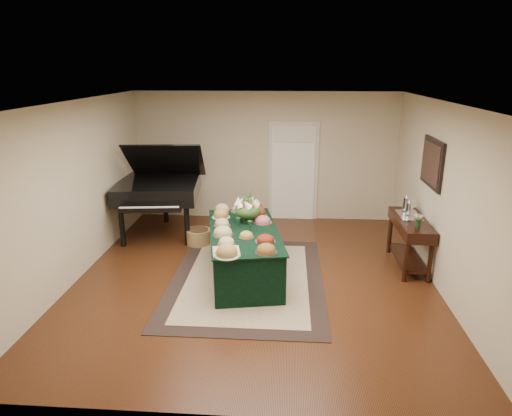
# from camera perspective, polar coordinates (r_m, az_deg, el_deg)

# --- Properties ---
(ground) EXTENTS (6.00, 6.00, 0.00)m
(ground) POSITION_cam_1_polar(r_m,az_deg,el_deg) (7.28, -0.17, -8.62)
(ground) COLOR black
(ground) RESTS_ON ground
(area_rug) EXTENTS (2.34, 3.28, 0.01)m
(area_rug) POSITION_cam_1_polar(r_m,az_deg,el_deg) (7.20, -1.12, -8.87)
(area_rug) COLOR black
(area_rug) RESTS_ON ground
(kitchen_doorway) EXTENTS (1.05, 0.07, 2.10)m
(kitchen_doorway) POSITION_cam_1_polar(r_m,az_deg,el_deg) (9.74, 4.66, 4.44)
(kitchen_doorway) COLOR beige
(kitchen_doorway) RESTS_ON ground
(buffet_table) EXTENTS (1.42, 2.35, 0.76)m
(buffet_table) POSITION_cam_1_polar(r_m,az_deg,el_deg) (7.21, -1.52, -5.58)
(buffet_table) COLOR black
(buffet_table) RESTS_ON ground
(food_platters) EXTENTS (1.17, 2.37, 0.13)m
(food_platters) POSITION_cam_1_polar(r_m,az_deg,el_deg) (7.12, -1.97, -2.21)
(food_platters) COLOR silver
(food_platters) RESTS_ON buffet_table
(cutting_board) EXTENTS (0.43, 0.43, 0.10)m
(cutting_board) POSITION_cam_1_polar(r_m,az_deg,el_deg) (6.27, -3.75, -5.17)
(cutting_board) COLOR tan
(cutting_board) RESTS_ON buffet_table
(green_goblets) EXTENTS (0.28, 0.21, 0.18)m
(green_goblets) POSITION_cam_1_polar(r_m,az_deg,el_deg) (7.04, -1.50, -2.08)
(green_goblets) COLOR black
(green_goblets) RESTS_ON buffet_table
(floral_centerpiece) EXTENTS (0.43, 0.43, 0.43)m
(floral_centerpiece) POSITION_cam_1_polar(r_m,az_deg,el_deg) (7.36, -1.11, 0.13)
(floral_centerpiece) COLOR black
(floral_centerpiece) RESTS_ON buffet_table
(grand_piano) EXTENTS (1.76, 1.97, 1.85)m
(grand_piano) POSITION_cam_1_polar(r_m,az_deg,el_deg) (9.00, -12.06, 2.47)
(grand_piano) COLOR black
(grand_piano) RESTS_ON ground
(wicker_basket) EXTENTS (0.45, 0.45, 0.28)m
(wicker_basket) POSITION_cam_1_polar(r_m,az_deg,el_deg) (8.57, -7.18, -3.61)
(wicker_basket) COLOR olive
(wicker_basket) RESTS_ON ground
(mahogany_sideboard) EXTENTS (0.45, 1.37, 0.83)m
(mahogany_sideboard) POSITION_cam_1_polar(r_m,az_deg,el_deg) (7.83, 18.73, -2.61)
(mahogany_sideboard) COLOR black
(mahogany_sideboard) RESTS_ON ground
(tea_service) EXTENTS (0.34, 0.58, 0.30)m
(tea_service) POSITION_cam_1_polar(r_m,az_deg,el_deg) (7.98, 18.47, 0.10)
(tea_service) COLOR silver
(tea_service) RESTS_ON mahogany_sideboard
(pink_bouquet) EXTENTS (0.16, 0.16, 0.21)m
(pink_bouquet) POSITION_cam_1_polar(r_m,az_deg,el_deg) (7.38, 19.66, -1.22)
(pink_bouquet) COLOR black
(pink_bouquet) RESTS_ON mahogany_sideboard
(wall_painting) EXTENTS (0.05, 0.95, 0.75)m
(wall_painting) POSITION_cam_1_polar(r_m,az_deg,el_deg) (7.60, 21.15, 5.27)
(wall_painting) COLOR black
(wall_painting) RESTS_ON ground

